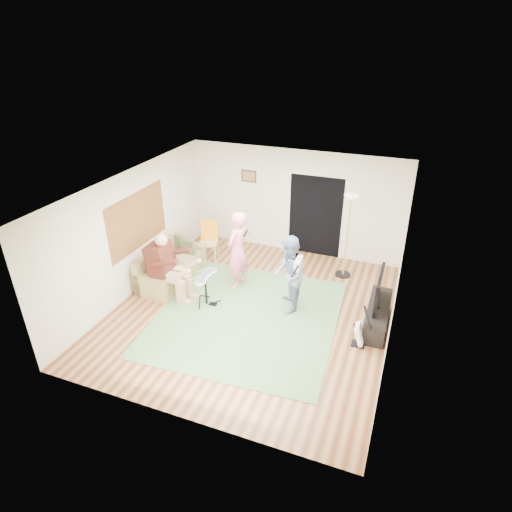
% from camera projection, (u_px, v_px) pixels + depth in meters
% --- Properties ---
extents(floor, '(6.00, 6.00, 0.00)m').
position_uv_depth(floor, '(252.00, 310.00, 8.98)').
color(floor, brown).
rests_on(floor, ground).
extents(walls, '(5.50, 6.00, 2.70)m').
position_uv_depth(walls, '(252.00, 253.00, 8.35)').
color(walls, beige).
rests_on(walls, floor).
extents(ceiling, '(6.00, 6.00, 0.00)m').
position_uv_depth(ceiling, '(251.00, 187.00, 7.72)').
color(ceiling, white).
rests_on(ceiling, walls).
extents(window_blinds, '(0.00, 2.05, 2.05)m').
position_uv_depth(window_blinds, '(138.00, 221.00, 9.28)').
color(window_blinds, brown).
rests_on(window_blinds, walls).
extents(doorway, '(2.10, 0.00, 2.10)m').
position_uv_depth(doorway, '(315.00, 216.00, 10.79)').
color(doorway, black).
rests_on(doorway, walls).
extents(picture_frame, '(0.42, 0.03, 0.32)m').
position_uv_depth(picture_frame, '(249.00, 176.00, 10.95)').
color(picture_frame, '#3F2314').
rests_on(picture_frame, walls).
extents(area_rug, '(3.80, 4.01, 0.02)m').
position_uv_depth(area_rug, '(247.00, 316.00, 8.78)').
color(area_rug, '#527B4B').
rests_on(area_rug, floor).
extents(sofa, '(0.80, 1.93, 0.78)m').
position_uv_depth(sofa, '(170.00, 269.00, 10.02)').
color(sofa, '#9B874D').
rests_on(sofa, floor).
extents(drummer, '(0.97, 0.54, 1.49)m').
position_uv_depth(drummer, '(170.00, 273.00, 9.19)').
color(drummer, '#4D1D15').
rests_on(drummer, sofa).
extents(drum_kit, '(0.40, 0.72, 0.74)m').
position_uv_depth(drum_kit, '(206.00, 291.00, 9.04)').
color(drum_kit, black).
rests_on(drum_kit, floor).
extents(singer, '(0.53, 0.72, 1.81)m').
position_uv_depth(singer, '(237.00, 250.00, 9.44)').
color(singer, pink).
rests_on(singer, floor).
extents(microphone, '(0.06, 0.06, 0.24)m').
position_uv_depth(microphone, '(245.00, 233.00, 9.17)').
color(microphone, black).
rests_on(microphone, singer).
extents(guitarist, '(0.85, 0.96, 1.67)m').
position_uv_depth(guitarist, '(288.00, 275.00, 8.63)').
color(guitarist, slate).
rests_on(guitarist, floor).
extents(guitar_held, '(0.12, 0.60, 0.26)m').
position_uv_depth(guitar_held, '(299.00, 264.00, 8.43)').
color(guitar_held, white).
rests_on(guitar_held, guitarist).
extents(guitar_spare, '(0.32, 0.29, 0.89)m').
position_uv_depth(guitar_spare, '(360.00, 334.00, 7.88)').
color(guitar_spare, black).
rests_on(guitar_spare, floor).
extents(torchiere_lamp, '(0.36, 0.36, 2.02)m').
position_uv_depth(torchiere_lamp, '(349.00, 222.00, 9.63)').
color(torchiere_lamp, black).
rests_on(torchiere_lamp, floor).
extents(dining_chair, '(0.54, 0.57, 1.03)m').
position_uv_depth(dining_chair, '(209.00, 246.00, 10.85)').
color(dining_chair, tan).
rests_on(dining_chair, floor).
extents(tv_cabinet, '(0.40, 1.40, 0.50)m').
position_uv_depth(tv_cabinet, '(378.00, 315.00, 8.40)').
color(tv_cabinet, black).
rests_on(tv_cabinet, floor).
extents(television, '(0.06, 1.03, 0.65)m').
position_uv_depth(television, '(379.00, 289.00, 8.13)').
color(television, black).
rests_on(television, tv_cabinet).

